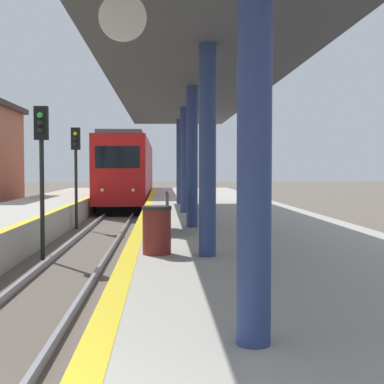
% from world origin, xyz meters
% --- Properties ---
extents(train, '(2.80, 19.87, 4.50)m').
position_xyz_m(train, '(0.00, 34.34, 2.29)').
color(train, black).
rests_on(train, ground).
extents(signal_mid, '(0.36, 0.31, 4.14)m').
position_xyz_m(signal_mid, '(-1.02, 12.12, 2.91)').
color(signal_mid, black).
rests_on(signal_mid, ground).
extents(signal_far, '(0.36, 0.31, 4.14)m').
position_xyz_m(signal_far, '(-1.28, 19.56, 2.91)').
color(signal_far, black).
rests_on(signal_far, ground).
extents(station_canopy, '(4.10, 23.11, 3.81)m').
position_xyz_m(station_canopy, '(3.00, 11.24, 4.53)').
color(station_canopy, navy).
rests_on(station_canopy, platform_right).
extents(trash_bin, '(0.52, 0.52, 0.85)m').
position_xyz_m(trash_bin, '(2.13, 6.88, 1.39)').
color(trash_bin, maroon).
rests_on(trash_bin, platform_right).
extents(bench, '(0.44, 1.92, 0.92)m').
position_xyz_m(bench, '(2.22, 10.25, 1.46)').
color(bench, '#4C4C51').
rests_on(bench, platform_right).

